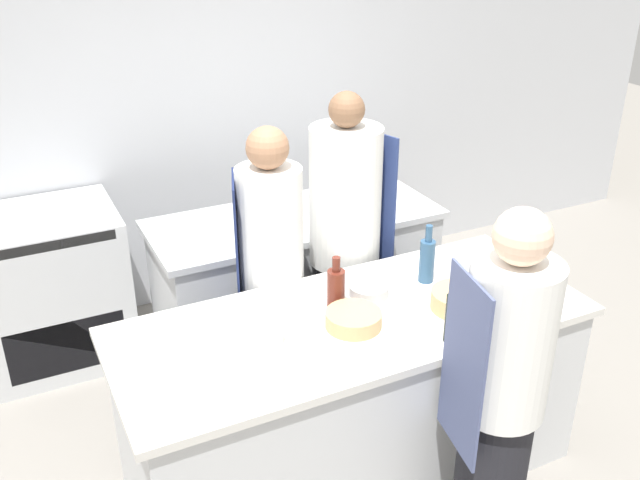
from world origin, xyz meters
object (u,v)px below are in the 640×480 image
chef_at_pass_far (271,282)px  bottle_vinegar (427,259)px  bowl_wooden_salad (369,290)px  oven_range (54,288)px  bottle_wine (453,316)px  chef_at_stove (345,249)px  bowl_mixing_large (460,300)px  bowl_prep_small (263,335)px  bottle_olive_oil (336,287)px  bowl_ceramic_blue (354,319)px  chef_at_prep_near (500,395)px

chef_at_pass_far → bottle_vinegar: bearing=-103.4°
bowl_wooden_salad → oven_range: bearing=130.5°
bottle_vinegar → bottle_wine: bottle_wine is taller
chef_at_stove → bowl_mixing_large: 0.86m
bottle_wine → chef_at_stove: bearing=88.5°
bottle_wine → bowl_prep_small: (-0.75, 0.35, -0.09)m
bottle_olive_oil → bowl_mixing_large: bottle_olive_oil is taller
bowl_wooden_salad → chef_at_stove: bearing=74.0°
chef_at_pass_far → bowl_ceramic_blue: chef_at_pass_far is taller
bottle_wine → bowl_ceramic_blue: bearing=138.7°
bottle_wine → bowl_mixing_large: bottle_wine is taller
bowl_wooden_salad → bowl_prep_small: bearing=-166.5°
oven_range → chef_at_pass_far: bearing=-48.5°
chef_at_prep_near → bottle_wine: chef_at_prep_near is taller
bottle_vinegar → bowl_prep_small: 0.97m
chef_at_pass_far → bowl_mixing_large: chef_at_pass_far is taller
bowl_ceramic_blue → oven_range: bearing=122.6°
chef_at_prep_near → bowl_mixing_large: chef_at_prep_near is taller
chef_at_pass_far → bowl_wooden_salad: 0.56m
chef_at_pass_far → bottle_vinegar: size_ratio=5.48×
oven_range → bottle_vinegar: size_ratio=3.16×
bowl_mixing_large → bowl_ceramic_blue: bearing=170.8°
bottle_vinegar → chef_at_prep_near: bearing=-102.4°
bottle_wine → bowl_prep_small: size_ratio=1.76×
bowl_prep_small → chef_at_pass_far: bearing=64.3°
chef_at_pass_far → bottle_olive_oil: size_ratio=6.55×
chef_at_prep_near → chef_at_stove: chef_at_stove is taller
chef_at_prep_near → bottle_wine: size_ratio=5.32×
bowl_mixing_large → bowl_prep_small: (-0.94, 0.15, -0.01)m
chef_at_stove → bowl_mixing_large: (0.17, -0.84, 0.06)m
bowl_mixing_large → chef_at_prep_near: bearing=-108.2°
chef_at_prep_near → bottle_olive_oil: chef_at_prep_near is taller
bowl_prep_small → bottle_vinegar: bearing=8.8°
chef_at_stove → bottle_olive_oil: size_ratio=6.90×
bottle_wine → bowl_wooden_salad: 0.53m
bottle_olive_oil → bottle_vinegar: (0.52, 0.01, 0.02)m
bottle_wine → bowl_wooden_salad: bottle_wine is taller
bowl_prep_small → bowl_wooden_salad: bearing=13.5°
bowl_prep_small → bowl_wooden_salad: size_ratio=0.92×
oven_range → bottle_vinegar: bottle_vinegar is taller
bottle_olive_oil → bowl_wooden_salad: 0.20m
bottle_wine → bowl_prep_small: 0.83m
oven_range → bottle_wine: 2.59m
chef_at_prep_near → chef_at_pass_far: (-0.49, 1.26, 0.02)m
oven_range → bowl_prep_small: 1.91m
oven_range → bowl_ceramic_blue: (1.14, -1.78, 0.46)m
chef_at_prep_near → bowl_mixing_large: 0.57m
bottle_wine → bowl_wooden_salad: bearing=104.3°
oven_range → bowl_wooden_salad: size_ratio=5.06×
oven_range → bottle_olive_oil: size_ratio=3.78×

